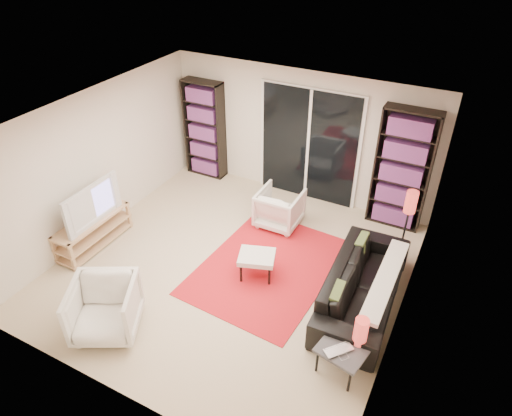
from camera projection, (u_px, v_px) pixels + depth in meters
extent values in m
plane|color=beige|center=(233.00, 267.00, 7.08)|extent=(5.00, 5.00, 0.00)
cube|color=silver|center=(300.00, 135.00, 8.25)|extent=(5.00, 0.02, 2.40)
cube|color=silver|center=(105.00, 323.00, 4.57)|extent=(5.00, 0.02, 2.40)
cube|color=silver|center=(97.00, 163.00, 7.36)|extent=(0.02, 5.00, 2.40)
cube|color=silver|center=(411.00, 255.00, 5.45)|extent=(0.02, 5.00, 2.40)
cube|color=white|center=(227.00, 123.00, 5.74)|extent=(5.00, 5.00, 0.02)
cube|color=white|center=(309.00, 146.00, 8.23)|extent=(1.92, 0.06, 2.16)
cube|color=black|center=(308.00, 146.00, 8.21)|extent=(1.80, 0.02, 2.10)
cube|color=white|center=(308.00, 147.00, 8.20)|extent=(0.05, 0.02, 2.10)
cube|color=black|center=(205.00, 129.00, 9.00)|extent=(0.80, 0.30, 1.95)
cube|color=#AD3793|center=(204.00, 130.00, 8.99)|extent=(0.70, 0.22, 1.85)
cube|color=black|center=(402.00, 170.00, 7.49)|extent=(0.90, 0.30, 2.10)
cube|color=#AD3793|center=(402.00, 170.00, 7.47)|extent=(0.80, 0.22, 2.00)
cube|color=#DDA87A|center=(91.00, 220.00, 7.28)|extent=(0.43, 1.36, 0.04)
cube|color=#DDA87A|center=(94.00, 232.00, 7.41)|extent=(0.43, 1.36, 0.03)
cube|color=#DDA87A|center=(96.00, 241.00, 7.52)|extent=(0.43, 1.36, 0.04)
cube|color=#DDA87A|center=(55.00, 251.00, 7.01)|extent=(0.05, 0.05, 0.50)
cube|color=#DDA87A|center=(112.00, 209.00, 7.95)|extent=(0.05, 0.05, 0.50)
cube|color=#DDA87A|center=(72.00, 258.00, 6.87)|extent=(0.05, 0.05, 0.50)
cube|color=#DDA87A|center=(129.00, 215.00, 7.81)|extent=(0.05, 0.05, 0.50)
imported|color=black|center=(87.00, 203.00, 7.08)|extent=(0.16, 1.13, 0.65)
cube|color=red|center=(268.00, 267.00, 7.07)|extent=(2.00, 2.61, 0.01)
imported|color=black|center=(363.00, 285.00, 6.27)|extent=(0.98, 2.29, 0.66)
imported|color=silver|center=(280.00, 208.00, 7.84)|extent=(0.72, 0.74, 0.66)
imported|color=silver|center=(105.00, 309.00, 5.84)|extent=(1.10, 1.11, 0.76)
cube|color=silver|center=(257.00, 257.00, 6.72)|extent=(0.64, 0.58, 0.08)
cylinder|color=black|center=(241.00, 274.00, 6.71)|extent=(0.04, 0.04, 0.32)
cylinder|color=black|center=(245.00, 259.00, 6.99)|extent=(0.04, 0.04, 0.32)
cylinder|color=black|center=(269.00, 276.00, 6.66)|extent=(0.04, 0.04, 0.32)
cylinder|color=black|center=(272.00, 261.00, 6.94)|extent=(0.04, 0.04, 0.32)
cube|color=#414246|center=(344.00, 348.00, 5.33)|extent=(0.64, 0.64, 0.04)
cylinder|color=black|center=(317.00, 360.00, 5.40)|extent=(0.03, 0.03, 0.38)
cylinder|color=black|center=(336.00, 338.00, 5.69)|extent=(0.03, 0.03, 0.38)
cylinder|color=black|center=(350.00, 381.00, 5.18)|extent=(0.03, 0.03, 0.38)
cylinder|color=black|center=(367.00, 356.00, 5.46)|extent=(0.03, 0.03, 0.38)
imported|color=silver|center=(341.00, 353.00, 5.22)|extent=(0.39, 0.40, 0.03)
cylinder|color=red|center=(361.00, 331.00, 5.26)|extent=(0.17, 0.17, 0.37)
cylinder|color=black|center=(398.00, 260.00, 7.20)|extent=(0.19, 0.19, 0.03)
cylinder|color=black|center=(403.00, 236.00, 6.94)|extent=(0.03, 0.03, 0.96)
cylinder|color=red|center=(411.00, 202.00, 6.59)|extent=(0.17, 0.17, 0.35)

